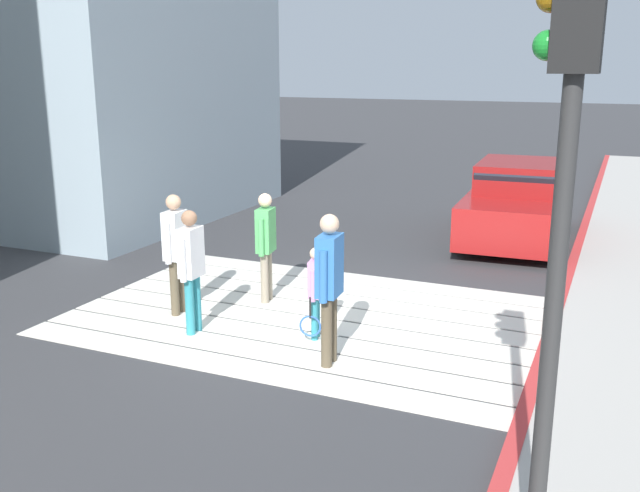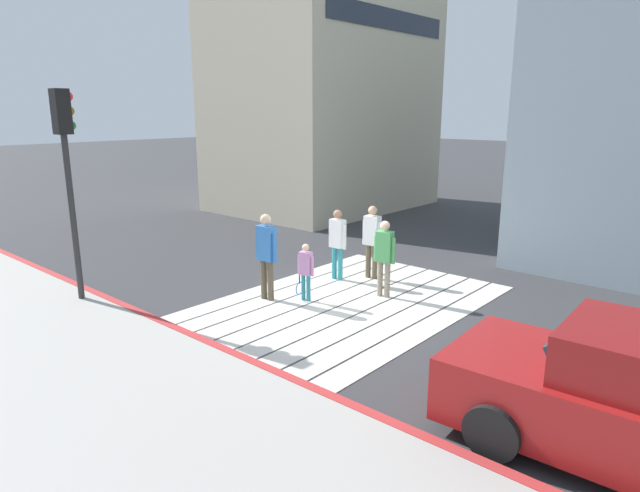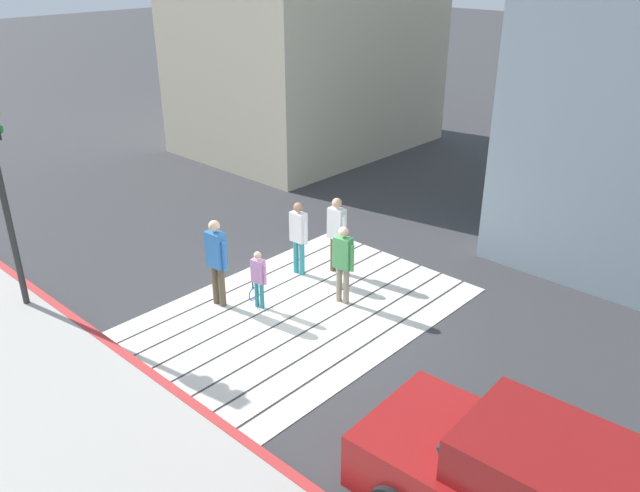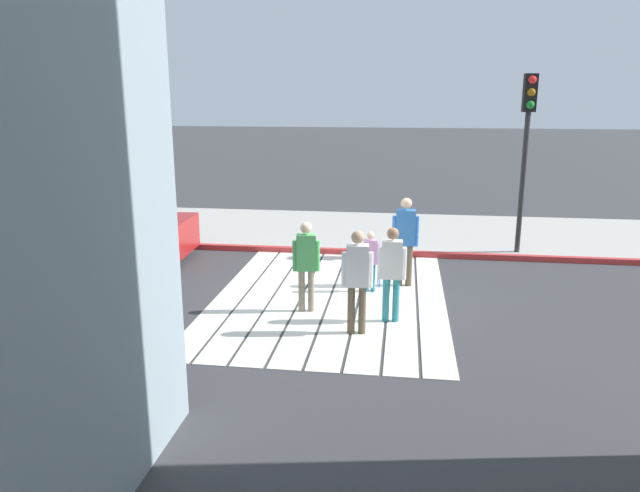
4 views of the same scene
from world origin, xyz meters
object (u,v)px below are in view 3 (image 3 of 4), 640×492
Objects in this scene: pedestrian_child_with_racket at (258,277)px; pedestrian_adult_side at (217,257)px; pedestrian_teen_behind at (343,259)px; pedestrian_adult_lead at (337,230)px; pedestrian_adult_trailing at (299,233)px.

pedestrian_adult_side is at bearing 125.59° from pedestrian_child_with_racket.
pedestrian_teen_behind is at bearing -40.20° from pedestrian_child_with_racket.
pedestrian_adult_side reaches higher than pedestrian_adult_lead.
pedestrian_adult_lead reaches higher than pedestrian_child_with_racket.
pedestrian_adult_side is at bearing 173.92° from pedestrian_adult_trailing.
pedestrian_adult_trailing reaches higher than pedestrian_child_with_racket.
pedestrian_teen_behind is at bearing -100.98° from pedestrian_adult_trailing.
pedestrian_adult_lead is 1.33m from pedestrian_teen_behind.
pedestrian_adult_trailing is 0.91× the size of pedestrian_adult_side.
pedestrian_adult_trailing is at bearing -6.08° from pedestrian_adult_side.
pedestrian_adult_side is 1.49× the size of pedestrian_child_with_racket.
pedestrian_adult_side is 2.45m from pedestrian_teen_behind.
pedestrian_adult_lead is 1.05× the size of pedestrian_teen_behind.
pedestrian_adult_lead is 2.20m from pedestrian_child_with_racket.
pedestrian_adult_lead is at bearing -2.63° from pedestrian_child_with_racket.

